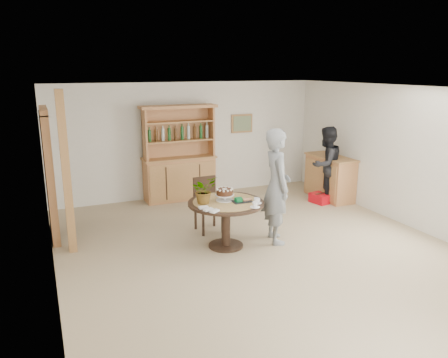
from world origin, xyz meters
TOP-DOWN VIEW (x-y plane):
  - ground at (0.00, 0.00)m, footprint 7.00×7.00m
  - room_shell at (0.00, 0.01)m, footprint 6.04×7.04m
  - doorway at (-2.93, 2.00)m, footprint 0.13×1.10m
  - pine_post at (-2.70, 1.20)m, footprint 0.12×0.12m
  - hutch at (-0.30, 3.24)m, footprint 1.62×0.54m
  - sideboard at (2.74, 2.00)m, footprint 0.54×1.26m
  - dining_table at (-0.42, 0.43)m, footprint 1.20×1.20m
  - dining_chair at (-0.42, 1.26)m, footprint 0.43×0.43m
  - birthday_cake at (-0.42, 0.48)m, footprint 0.30×0.30m
  - flower_vase at (-0.77, 0.48)m, footprint 0.47×0.44m
  - gift_tray at (-0.21, 0.31)m, footprint 0.30×0.20m
  - coffee_cup_a at (-0.02, 0.15)m, footprint 0.15×0.15m
  - coffee_cup_b at (-0.14, -0.02)m, footprint 0.15×0.15m
  - napkins at (-0.83, 0.12)m, footprint 0.24×0.33m
  - teen_boy at (0.43, 0.33)m, footprint 0.59×0.77m
  - adult_person at (2.50, 1.84)m, footprint 0.92×0.80m
  - red_suitcase at (2.50, 1.81)m, footprint 0.67×0.51m

SIDE VIEW (x-z plane):
  - ground at x=0.00m, z-range 0.00..0.00m
  - red_suitcase at x=2.50m, z-range 0.00..0.21m
  - sideboard at x=2.74m, z-range 0.00..0.94m
  - dining_chair at x=-0.42m, z-range 0.06..1.01m
  - dining_table at x=-0.42m, z-range 0.22..0.98m
  - hutch at x=-0.30m, z-range -0.33..1.71m
  - napkins at x=-0.83m, z-range 0.76..0.79m
  - gift_tray at x=-0.21m, z-range 0.75..0.83m
  - coffee_cup_b at x=-0.14m, z-range 0.75..0.84m
  - coffee_cup_a at x=-0.02m, z-range 0.76..0.84m
  - adult_person at x=2.50m, z-range 0.00..1.61m
  - birthday_cake at x=-0.42m, z-range 0.78..0.98m
  - teen_boy at x=0.43m, z-range 0.00..1.88m
  - flower_vase at x=-0.77m, z-range 0.76..1.18m
  - doorway at x=-2.93m, z-range 0.02..2.20m
  - pine_post at x=-2.70m, z-range 0.00..2.50m
  - room_shell at x=0.00m, z-range 0.48..3.00m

